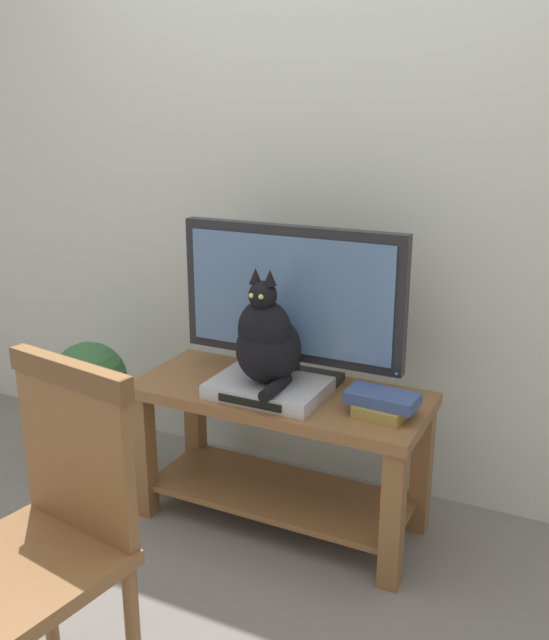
{
  "coord_description": "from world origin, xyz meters",
  "views": [
    {
      "loc": [
        1.03,
        -1.68,
        1.56
      ],
      "look_at": [
        0.0,
        0.41,
        0.84
      ],
      "focal_mm": 38.88,
      "sensor_mm": 36.0,
      "label": 1
    }
  ],
  "objects_px": {
    "tv": "(292,301)",
    "wooden_chair": "(48,523)",
    "cat": "(267,341)",
    "potted_plant": "(90,396)",
    "media_box": "(268,388)",
    "book_stack": "(383,403)",
    "tv_stand": "(280,434)"
  },
  "relations": [
    {
      "from": "wooden_chair",
      "to": "book_stack",
      "type": "bearing_deg",
      "value": 60.37
    },
    {
      "from": "tv",
      "to": "potted_plant",
      "type": "bearing_deg",
      "value": -173.0
    },
    {
      "from": "book_stack",
      "to": "potted_plant",
      "type": "distance_m",
      "value": 1.32
    },
    {
      "from": "tv_stand",
      "to": "book_stack",
      "type": "distance_m",
      "value": 0.46
    },
    {
      "from": "tv_stand",
      "to": "book_stack",
      "type": "bearing_deg",
      "value": -5.59
    },
    {
      "from": "tv",
      "to": "wooden_chair",
      "type": "bearing_deg",
      "value": -98.05
    },
    {
      "from": "media_box",
      "to": "book_stack",
      "type": "height_order",
      "value": "book_stack"
    },
    {
      "from": "wooden_chair",
      "to": "tv",
      "type": "bearing_deg",
      "value": 81.95
    },
    {
      "from": "tv",
      "to": "cat",
      "type": "distance_m",
      "value": 0.2
    },
    {
      "from": "cat",
      "to": "book_stack",
      "type": "xyz_separation_m",
      "value": [
        0.42,
        0.03,
        -0.17
      ]
    },
    {
      "from": "tv",
      "to": "wooden_chair",
      "type": "xyz_separation_m",
      "value": [
        -0.16,
        -1.12,
        -0.32
      ]
    },
    {
      "from": "media_box",
      "to": "potted_plant",
      "type": "bearing_deg",
      "value": 177.21
    },
    {
      "from": "wooden_chair",
      "to": "potted_plant",
      "type": "height_order",
      "value": "wooden_chair"
    },
    {
      "from": "potted_plant",
      "to": "book_stack",
      "type": "bearing_deg",
      "value": -0.96
    },
    {
      "from": "potted_plant",
      "to": "cat",
      "type": "bearing_deg",
      "value": -3.59
    },
    {
      "from": "tv",
      "to": "potted_plant",
      "type": "xyz_separation_m",
      "value": [
        -0.9,
        -0.11,
        -0.51
      ]
    },
    {
      "from": "media_box",
      "to": "tv_stand",
      "type": "bearing_deg",
      "value": 72.48
    },
    {
      "from": "tv",
      "to": "cat",
      "type": "height_order",
      "value": "tv"
    },
    {
      "from": "potted_plant",
      "to": "media_box",
      "type": "bearing_deg",
      "value": -2.79
    },
    {
      "from": "tv_stand",
      "to": "tv",
      "type": "relative_size",
      "value": 1.27
    },
    {
      "from": "tv_stand",
      "to": "potted_plant",
      "type": "relative_size",
      "value": 1.82
    },
    {
      "from": "cat",
      "to": "potted_plant",
      "type": "bearing_deg",
      "value": 176.41
    },
    {
      "from": "tv_stand",
      "to": "tv",
      "type": "distance_m",
      "value": 0.5
    },
    {
      "from": "tv_stand",
      "to": "cat",
      "type": "xyz_separation_m",
      "value": [
        -0.02,
        -0.07,
        0.39
      ]
    },
    {
      "from": "wooden_chair",
      "to": "potted_plant",
      "type": "relative_size",
      "value": 1.58
    },
    {
      "from": "tv",
      "to": "book_stack",
      "type": "height_order",
      "value": "tv"
    },
    {
      "from": "media_box",
      "to": "book_stack",
      "type": "relative_size",
      "value": 1.66
    },
    {
      "from": "tv_stand",
      "to": "wooden_chair",
      "type": "bearing_deg",
      "value": -98.77
    },
    {
      "from": "tv",
      "to": "media_box",
      "type": "xyz_separation_m",
      "value": [
        -0.02,
        -0.15,
        -0.29
      ]
    },
    {
      "from": "cat",
      "to": "wooden_chair",
      "type": "xyz_separation_m",
      "value": [
        -0.14,
        -0.96,
        -0.21
      ]
    },
    {
      "from": "tv_stand",
      "to": "media_box",
      "type": "xyz_separation_m",
      "value": [
        -0.02,
        -0.06,
        0.21
      ]
    },
    {
      "from": "tv",
      "to": "media_box",
      "type": "height_order",
      "value": "tv"
    }
  ]
}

